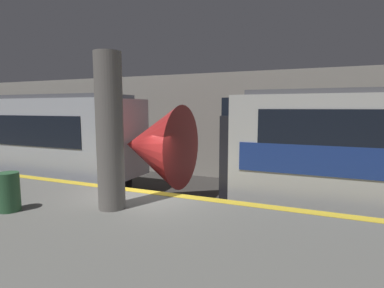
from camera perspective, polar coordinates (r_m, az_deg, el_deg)
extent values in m
plane|color=#33302D|center=(8.66, -7.81, -15.90)|extent=(120.00, 120.00, 0.00)
cube|color=slate|center=(6.44, -21.02, -19.24)|extent=(40.00, 5.47, 1.11)
cube|color=gold|center=(8.17, -8.48, -9.00)|extent=(40.00, 0.30, 0.01)
cube|color=#9E998E|center=(14.20, 5.87, 3.40)|extent=(50.00, 0.15, 4.97)
cylinder|color=slate|center=(6.76, -15.40, 2.21)|extent=(0.59, 0.59, 3.42)
cone|color=red|center=(10.46, -7.32, -0.34)|extent=(2.20, 2.83, 2.83)
sphere|color=#F2EFCC|center=(10.09, -2.59, -3.12)|extent=(0.20, 0.20, 0.20)
cube|color=black|center=(9.36, 8.67, -1.77)|extent=(0.25, 2.99, 2.38)
cube|color=black|center=(9.26, 8.81, 5.54)|extent=(0.25, 2.69, 0.95)
sphere|color=#EA4C42|center=(8.82, 6.56, -5.02)|extent=(0.18, 0.18, 0.18)
sphere|color=#EA4C42|center=(10.12, 8.72, -3.50)|extent=(0.18, 0.18, 0.18)
cylinder|color=#2D5B38|center=(7.66, -31.51, -7.78)|extent=(0.44, 0.44, 0.85)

